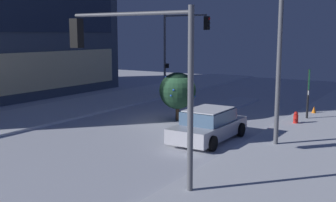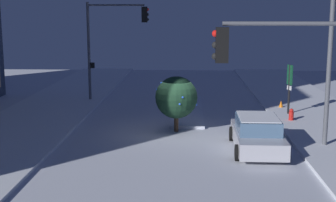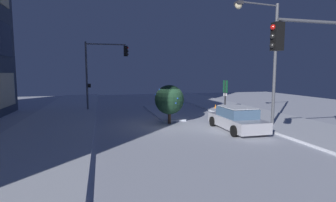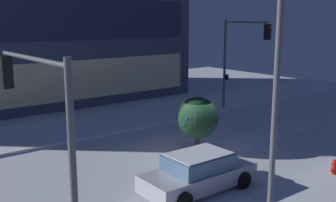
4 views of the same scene
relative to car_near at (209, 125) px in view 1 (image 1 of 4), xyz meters
name	(u,v)px [view 1 (image 1 of 4)]	position (x,y,z in m)	size (l,w,h in m)	color
ground	(176,121)	(2.90, 3.50, -0.71)	(52.00, 52.00, 0.00)	silver
curb_strip_near	(318,138)	(2.90, -4.29, -0.64)	(52.00, 5.20, 0.14)	silver
curb_strip_far	(75,108)	(2.90, 11.29, -0.64)	(52.00, 5.20, 0.14)	silver
median_strip	(223,107)	(8.15, 3.01, -0.64)	(9.00, 1.80, 0.14)	silver
car_near	(209,125)	(0.00, 0.00, 0.00)	(4.72, 2.17, 1.49)	#B7B7C1
traffic_light_corner_far_right	(181,40)	(11.19, 8.02, 3.70)	(0.32, 4.06, 6.49)	#565960
traffic_light_corner_near_left	(136,61)	(-6.28, -0.49, 3.32)	(0.32, 4.89, 5.71)	#565960
street_lamp_arched	(260,25)	(0.44, -2.13, 4.53)	(0.70, 3.28, 8.06)	#565960
fire_hydrant	(296,119)	(5.35, -2.56, -0.34)	(0.48, 0.26, 0.77)	red
parking_info_sign	(308,88)	(7.03, -2.75, 1.16)	(0.54, 0.22, 2.93)	black
decorated_tree_median	(178,91)	(3.16, 3.54, 1.00)	(2.16, 2.08, 2.76)	#473323
construction_cone	(314,111)	(8.92, -2.69, -0.44)	(0.36, 0.36, 0.55)	orange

